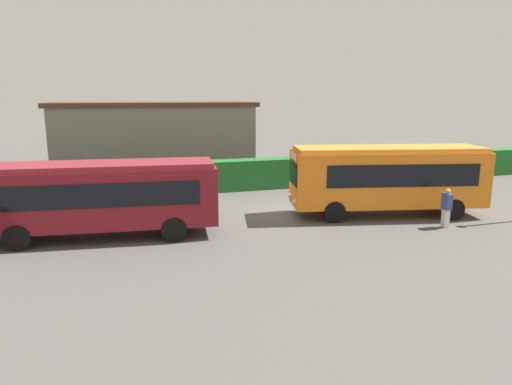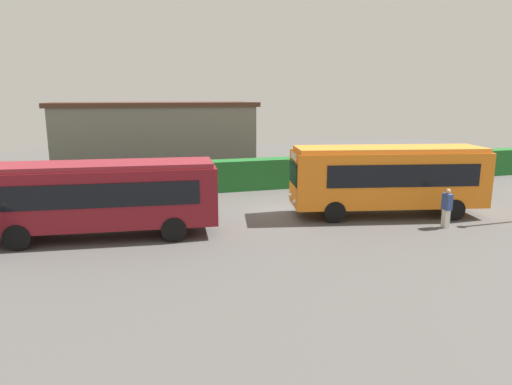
% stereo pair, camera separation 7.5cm
% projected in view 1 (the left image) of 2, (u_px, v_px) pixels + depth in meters
% --- Properties ---
extents(ground_plane, '(64.00, 64.00, 0.00)m').
position_uv_depth(ground_plane, '(288.00, 212.00, 22.67)').
color(ground_plane, '#514F4C').
extents(bus_maroon, '(9.60, 3.45, 3.07)m').
position_uv_depth(bus_maroon, '(100.00, 195.00, 18.25)').
color(bus_maroon, maroon).
rests_on(bus_maroon, ground_plane).
extents(bus_orange, '(9.43, 4.37, 3.32)m').
position_uv_depth(bus_orange, '(387.00, 176.00, 21.73)').
color(bus_orange, orange).
rests_on(bus_orange, ground_plane).
extents(person_center, '(0.34, 0.45, 1.67)m').
position_uv_depth(person_center, '(326.00, 185.00, 25.07)').
color(person_center, olive).
rests_on(person_center, ground_plane).
extents(person_right, '(0.42, 0.52, 1.71)m').
position_uv_depth(person_right, '(353.00, 184.00, 25.11)').
color(person_right, olive).
rests_on(person_right, ground_plane).
extents(person_far, '(0.29, 0.46, 1.74)m').
position_uv_depth(person_far, '(446.00, 207.00, 19.84)').
color(person_far, silver).
rests_on(person_far, ground_plane).
extents(hedge_row, '(44.00, 1.35, 1.84)m').
position_uv_depth(hedge_row, '(253.00, 174.00, 28.12)').
color(hedge_row, '#206529').
rests_on(hedge_row, ground_plane).
extents(depot_building, '(13.52, 5.42, 5.25)m').
position_uv_depth(depot_building, '(155.00, 141.00, 31.35)').
color(depot_building, slate).
rests_on(depot_building, ground_plane).
extents(traffic_cone, '(0.36, 0.36, 0.60)m').
position_uv_depth(traffic_cone, '(470.00, 185.00, 28.05)').
color(traffic_cone, orange).
rests_on(traffic_cone, ground_plane).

